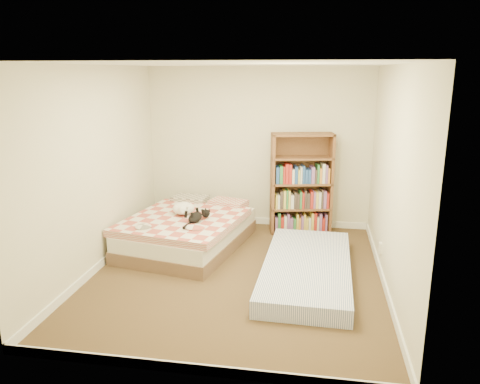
% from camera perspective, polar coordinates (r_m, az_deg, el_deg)
% --- Properties ---
extents(room, '(3.51, 4.01, 2.51)m').
position_cam_1_polar(room, '(5.46, -0.38, 1.53)').
color(room, '#4C3820').
rests_on(room, ground).
extents(bed, '(1.72, 2.18, 0.52)m').
position_cam_1_polar(bed, '(6.70, -6.27, -4.61)').
color(bed, brown).
rests_on(bed, room).
extents(bookshelf, '(0.98, 0.49, 1.53)m').
position_cam_1_polar(bookshelf, '(7.23, 7.44, -0.53)').
color(bookshelf, brown).
rests_on(bookshelf, room).
extents(floor_mattress, '(1.08, 2.29, 0.20)m').
position_cam_1_polar(floor_mattress, '(5.79, 8.16, -9.28)').
color(floor_mattress, '#6674AA').
rests_on(floor_mattress, room).
extents(black_cat, '(0.33, 0.62, 0.14)m').
position_cam_1_polar(black_cat, '(6.30, -5.39, -3.02)').
color(black_cat, black).
rests_on(black_cat, bed).
extents(white_dog, '(0.44, 0.45, 0.17)m').
position_cam_1_polar(white_dog, '(6.62, -6.85, -1.99)').
color(white_dog, white).
rests_on(white_dog, bed).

